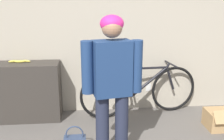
% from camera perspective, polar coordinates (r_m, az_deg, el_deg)
% --- Properties ---
extents(wall_back, '(8.00, 0.07, 2.60)m').
position_cam_1_polar(wall_back, '(3.92, 0.36, 9.33)').
color(wall_back, '#B7AD99').
rests_on(wall_back, ground_plane).
extents(side_shelf, '(0.97, 0.39, 0.84)m').
position_cam_1_polar(side_shelf, '(3.97, -18.15, -4.48)').
color(side_shelf, '#38332D').
rests_on(side_shelf, ground_plane).
extents(person, '(0.62, 0.28, 1.57)m').
position_cam_1_polar(person, '(2.67, -0.00, -2.03)').
color(person, '#23283D').
rests_on(person, ground_plane).
extents(bicycle, '(1.79, 0.47, 0.79)m').
position_cam_1_polar(bicycle, '(3.94, 6.09, -4.45)').
color(bicycle, black).
rests_on(bicycle, ground_plane).
extents(banana, '(0.32, 0.09, 0.04)m').
position_cam_1_polar(banana, '(3.92, -19.52, 1.81)').
color(banana, '#EAD64C').
rests_on(banana, side_shelf).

